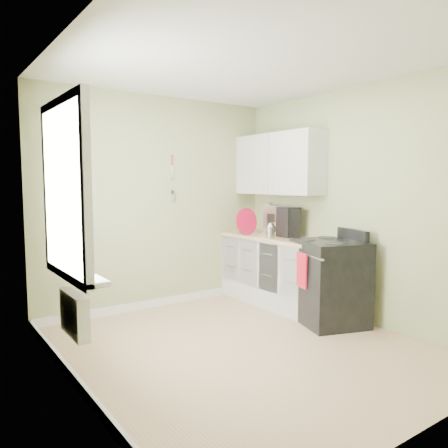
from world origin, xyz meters
TOP-DOWN VIEW (x-y plane):
  - floor at (0.00, 0.00)m, footprint 3.20×3.60m
  - ceiling at (0.00, 0.00)m, footprint 3.20×3.60m
  - wall_back at (0.00, 1.81)m, footprint 3.20×0.02m
  - wall_left at (-1.61, 0.00)m, footprint 0.02×3.60m
  - wall_right at (1.61, 0.00)m, footprint 0.02×3.60m
  - base_cabinets at (1.30, 1.00)m, footprint 0.60×1.60m
  - countertop at (1.29, 1.00)m, footprint 0.64×1.60m
  - upper_cabinets at (1.43, 1.10)m, footprint 0.35×1.40m
  - window at (-1.58, 0.30)m, footprint 0.06×1.14m
  - window_sill at (-1.51, 0.30)m, footprint 0.18×1.14m
  - radiator at (-1.54, 0.25)m, footprint 0.12×0.50m
  - wall_utensils at (0.20, 1.78)m, footprint 0.02×0.14m
  - stove at (1.28, 0.05)m, footprint 0.91×0.95m
  - stand_mixer at (1.37, 1.10)m, footprint 0.22×0.37m
  - kettle at (1.05, 0.82)m, footprint 0.19×0.11m
  - coffee_maker at (1.35, 0.81)m, footprint 0.24×0.26m
  - red_tray at (1.05, 1.30)m, footprint 0.36×0.09m
  - jar at (1.05, 0.82)m, footprint 0.08×0.08m
  - plant_a at (-1.50, 0.07)m, footprint 0.18×0.15m
  - plant_b at (-1.50, 0.23)m, footprint 0.16×0.18m
  - plant_c at (-1.50, 0.64)m, footprint 0.20×0.20m

SIDE VIEW (x-z plane):
  - floor at x=0.00m, z-range -0.02..0.00m
  - base_cabinets at x=1.30m, z-range 0.00..0.87m
  - stove at x=1.28m, z-range -0.06..1.02m
  - radiator at x=-1.54m, z-range 0.38..0.73m
  - window_sill at x=-1.51m, z-range 0.86..0.90m
  - countertop at x=1.29m, z-range 0.87..0.91m
  - jar at x=1.05m, z-range 0.91..1.00m
  - kettle at x=1.05m, z-range 0.91..1.10m
  - plant_b at x=-1.50m, z-range 0.90..1.19m
  - plant_a at x=-1.50m, z-range 0.90..1.19m
  - plant_c at x=-1.50m, z-range 0.90..1.21m
  - red_tray at x=1.05m, z-range 0.91..1.27m
  - coffee_maker at x=1.35m, z-range 0.90..1.28m
  - stand_mixer at x=1.37m, z-range 0.88..1.31m
  - wall_back at x=0.00m, z-range 0.00..2.70m
  - wall_left at x=-1.61m, z-range 0.00..2.70m
  - wall_right at x=1.61m, z-range 0.00..2.70m
  - window at x=-1.58m, z-range 0.83..2.27m
  - wall_utensils at x=0.20m, z-range 1.27..1.85m
  - upper_cabinets at x=1.43m, z-range 1.45..2.25m
  - ceiling at x=0.00m, z-range 2.70..2.72m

